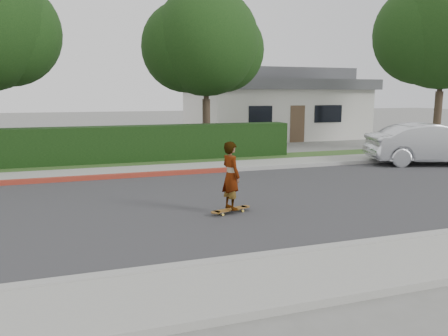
# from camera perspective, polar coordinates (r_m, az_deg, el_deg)

# --- Properties ---
(ground) EXTENTS (120.00, 120.00, 0.00)m
(ground) POSITION_cam_1_polar(r_m,az_deg,el_deg) (11.57, 3.16, -4.17)
(ground) COLOR slate
(ground) RESTS_ON ground
(road) EXTENTS (60.00, 8.00, 0.01)m
(road) POSITION_cam_1_polar(r_m,az_deg,el_deg) (11.57, 3.16, -4.14)
(road) COLOR #2D2D30
(road) RESTS_ON ground
(curb_near) EXTENTS (60.00, 0.20, 0.15)m
(curb_near) POSITION_cam_1_polar(r_m,az_deg,el_deg) (8.05, 14.22, -10.17)
(curb_near) COLOR #9E9E99
(curb_near) RESTS_ON ground
(sidewalk_near) EXTENTS (60.00, 1.60, 0.12)m
(sidewalk_near) POSITION_cam_1_polar(r_m,az_deg,el_deg) (7.36, 18.08, -12.39)
(sidewalk_near) COLOR gray
(sidewalk_near) RESTS_ON ground
(curb_far) EXTENTS (60.00, 0.20, 0.15)m
(curb_far) POSITION_cam_1_polar(r_m,az_deg,el_deg) (15.35, -2.51, -0.42)
(curb_far) COLOR #9E9E99
(curb_far) RESTS_ON ground
(curb_red_section) EXTENTS (12.00, 0.21, 0.15)m
(curb_red_section) POSITION_cam_1_polar(r_m,az_deg,el_deg) (14.79, -21.46, -1.46)
(curb_red_section) COLOR maroon
(curb_red_section) RESTS_ON ground
(sidewalk_far) EXTENTS (60.00, 1.60, 0.12)m
(sidewalk_far) POSITION_cam_1_polar(r_m,az_deg,el_deg) (16.21, -3.39, 0.06)
(sidewalk_far) COLOR gray
(sidewalk_far) RESTS_ON ground
(planting_strip) EXTENTS (60.00, 1.60, 0.10)m
(planting_strip) POSITION_cam_1_polar(r_m,az_deg,el_deg) (17.74, -4.75, 0.85)
(planting_strip) COLOR #2D4C1E
(planting_strip) RESTS_ON ground
(hedge) EXTENTS (15.00, 1.00, 1.50)m
(hedge) POSITION_cam_1_polar(r_m,az_deg,el_deg) (17.78, -14.69, 2.86)
(hedge) COLOR black
(hedge) RESTS_ON ground
(tree_center) EXTENTS (5.66, 4.84, 7.44)m
(tree_center) POSITION_cam_1_polar(r_m,az_deg,el_deg) (20.52, -2.57, 15.66)
(tree_center) COLOR #33261C
(tree_center) RESTS_ON ground
(tree_right) EXTENTS (6.32, 5.60, 8.56)m
(tree_right) POSITION_cam_1_polar(r_m,az_deg,el_deg) (24.06, 26.48, 15.54)
(tree_right) COLOR #33261C
(tree_right) RESTS_ON ground
(house) EXTENTS (10.60, 8.60, 4.30)m
(house) POSITION_cam_1_polar(r_m,az_deg,el_deg) (29.10, 6.21, 8.32)
(house) COLOR beige
(house) RESTS_ON ground
(skateboard) EXTENTS (1.10, 0.52, 0.10)m
(skateboard) POSITION_cam_1_polar(r_m,az_deg,el_deg) (10.23, 0.90, -5.45)
(skateboard) COLOR yellow
(skateboard) RESTS_ON ground
(skateboarder) EXTENTS (0.50, 0.65, 1.58)m
(skateboarder) POSITION_cam_1_polar(r_m,az_deg,el_deg) (10.05, 0.91, -1.00)
(skateboarder) COLOR white
(skateboarder) RESTS_ON skateboard
(car_silver) EXTENTS (5.20, 3.19, 1.62)m
(car_silver) POSITION_cam_1_polar(r_m,az_deg,el_deg) (19.01, 25.53, 2.83)
(car_silver) COLOR silver
(car_silver) RESTS_ON ground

